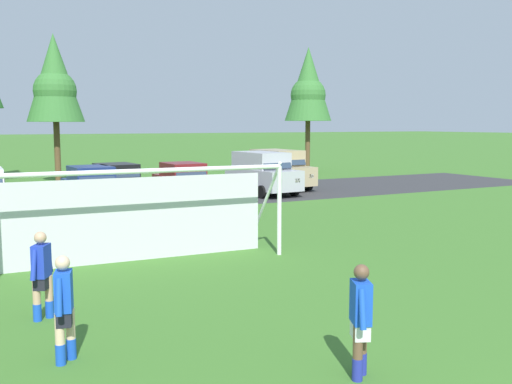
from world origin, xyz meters
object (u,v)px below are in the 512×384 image
Objects in this scene: soccer_goal at (140,213)px; parked_car_slot_end at (278,169)px; player_defender_far at (42,276)px; parked_car_slot_right at (184,180)px; player_midfield_center at (360,321)px; parked_car_slot_center_right at (117,182)px; player_striker_near at (64,309)px; parked_car_slot_far_right at (262,172)px; parked_car_slot_center at (92,185)px.

soccer_goal reaches higher than parked_car_slot_end.
parked_car_slot_right is at bearing 60.79° from player_defender_far.
player_midfield_center is 0.38× the size of parked_car_slot_center_right.
player_midfield_center is at bearing -103.88° from parked_car_slot_right.
player_striker_near is 0.35× the size of parked_car_slot_end.
player_striker_near is 19.46m from parked_car_slot_right.
player_midfield_center is 0.35× the size of parked_car_slot_far_right.
parked_car_slot_center is (4.08, 17.21, 0.05)m from player_striker_near.
parked_car_slot_end is at bearing 9.14° from parked_car_slot_center.
player_midfield_center is at bearing -52.40° from player_defender_far.
parked_car_slot_right is 4.17m from parked_car_slot_far_right.
player_defender_far is at bearing -131.21° from parked_car_slot_end.
player_midfield_center is at bearing -91.44° from parked_car_slot_center.
parked_car_slot_center is 0.91× the size of parked_car_slot_far_right.
player_striker_near is at bearing -116.61° from soccer_goal.
parked_car_slot_center_right is at bearing 78.19° from soccer_goal.
parked_car_slot_right is at bearing 64.00° from player_striker_near.
player_defender_far is 22.21m from parked_car_slot_end.
player_midfield_center is at bearing -34.90° from player_striker_near.
soccer_goal is 1.77× the size of parked_car_slot_right.
soccer_goal is 1.59× the size of parked_car_slot_end.
player_striker_near is at bearing -89.37° from player_defender_far.
parked_car_slot_right is (4.94, 19.99, 0.05)m from player_midfield_center.
player_striker_near is 1.00× the size of player_midfield_center.
parked_car_slot_center and parked_car_slot_right have the same top height.
player_defender_far is 17.06m from parked_car_slot_center_right.
parked_car_slot_center is (0.49, 19.71, 0.05)m from player_midfield_center.
parked_car_slot_end reaches higher than parked_car_slot_center_right.
player_striker_near is 0.38× the size of parked_car_slot_center_right.
parked_car_slot_end reaches higher than player_defender_far.
player_defender_far is at bearing -108.91° from parked_car_slot_center_right.
player_defender_far is 15.57m from parked_car_slot_center.
parked_car_slot_center_right is (5.53, 16.14, 0.05)m from player_defender_far.
soccer_goal is at bearing -130.55° from parked_car_slot_far_right.
player_striker_near is (-2.87, -5.73, -0.47)m from soccer_goal.
parked_car_slot_center_right is 0.92× the size of parked_car_slot_end.
player_striker_near and player_defender_far have the same top height.
soccer_goal is at bearing 94.99° from player_midfield_center.
parked_car_slot_right is (5.66, 11.75, -0.42)m from soccer_goal.
soccer_goal is 4.57× the size of player_defender_far.
parked_car_slot_far_right is 2.57m from parked_car_slot_end.
player_midfield_center is at bearing -85.01° from soccer_goal.
player_midfield_center is at bearing -114.77° from parked_car_slot_far_right.
player_striker_near is 21.37m from parked_car_slot_far_right.
player_midfield_center is 1.00× the size of player_defender_far.
parked_car_slot_right is 6.24m from parked_car_slot_end.
parked_car_slot_end is at bearing 52.30° from player_striker_near.
parked_car_slot_center is at bearing 74.70° from player_defender_far.
parked_car_slot_center is at bearing -141.71° from parked_car_slot_center_right.
player_striker_near and player_midfield_center have the same top height.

